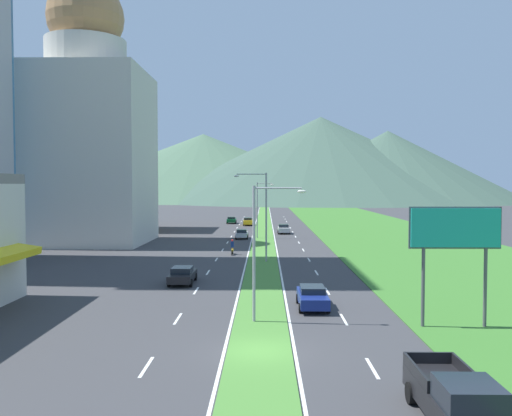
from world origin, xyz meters
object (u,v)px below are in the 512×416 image
Objects in this scene: street_lamp_mid at (262,210)px; car_2 at (284,229)px; car_3 at (248,221)px; pickup_truck_0 at (455,398)px; car_1 at (182,275)px; street_lamp_near at (261,243)px; billboard_roadside at (455,235)px; car_5 at (242,234)px; motorcycle_rider at (232,248)px; street_lamp_far at (259,206)px; car_0 at (232,220)px; car_4 at (312,297)px.

street_lamp_mid reaches higher than car_2.
car_3 is 0.88× the size of pickup_truck_0.
car_1 is at bearing -153.32° from pickup_truck_0.
street_lamp_near is 1.52× the size of pickup_truck_0.
car_2 is (-7.77, 60.15, -4.59)m from billboard_roadside.
billboard_roadside is 53.80m from car_5.
street_lamp_mid reaches higher than motorcycle_rider.
motorcycle_rider is at bearing -98.62° from street_lamp_far.
car_1 is 0.87× the size of pickup_truck_0.
billboard_roadside reaches higher than car_3.
street_lamp_far is 10.04m from car_2.
car_5 is at bearing -171.16° from pickup_truck_0.
street_lamp_mid reaches higher than car_1.
street_lamp_mid is 4.76× the size of motorcycle_rider.
street_lamp_mid is at bearing -172.54° from car_5.
car_3 is at bearing -0.23° from car_5.
street_lamp_mid is 2.28× the size of car_2.
street_lamp_near is 1.74× the size of car_3.
car_3 is at bearing 92.35° from street_lamp_near.
car_2 is (3.41, 33.66, -4.73)m from street_lamp_mid.
pickup_truck_0 reaches higher than car_0.
billboard_roadside reaches higher than car_4.
street_lamp_near is 25.47m from street_lamp_mid.
car_3 is (3.44, 64.93, 0.07)m from car_1.
car_1 is 13.37m from car_4.
street_lamp_mid reaches higher than car_0.
car_5 is (-6.69, -8.55, -0.07)m from car_2.
car_2 is 10.86m from car_5.
car_5 is at bearing 105.66° from billboard_roadside.
car_1 is 1.00× the size of car_3.
billboard_roadside is at bearing -67.11° from street_lamp_mid.
car_1 is (0.25, -70.20, -0.01)m from car_0.
street_lamp_far reaches higher than car_1.
car_1 is 19.09m from motorcycle_rider.
street_lamp_near is 77.78m from car_3.
street_lamp_near is 15.93m from pickup_truck_0.
street_lamp_near is 59.36m from car_2.
car_3 is (3.69, -5.26, 0.06)m from car_0.
billboard_roadside reaches higher than car_1.
motorcycle_rider is at bearing 96.51° from street_lamp_near.
street_lamp_far reaches higher than car_5.
pickup_truck_0 is at bearing -171.16° from car_5.
car_2 is at bearing 86.71° from street_lamp_near.
billboard_roadside reaches higher than pickup_truck_0.
car_4 is (3.45, -21.58, -4.77)m from street_lamp_mid.
car_2 is 2.09× the size of motorcycle_rider.
car_5 is 19.05m from motorcycle_rider.
car_0 is at bearing 35.03° from car_3.
car_2 is 55.24m from car_4.
street_lamp_mid reaches higher than pickup_truck_0.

